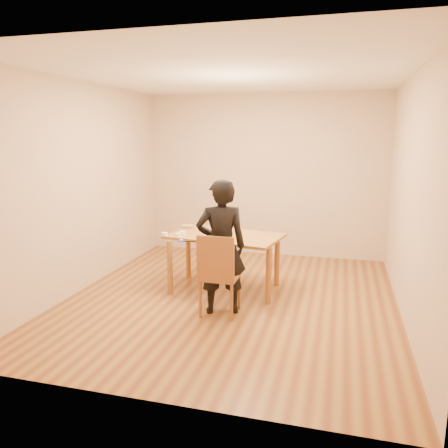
% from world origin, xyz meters
% --- Properties ---
extents(room_shell, '(4.00, 4.50, 2.70)m').
position_xyz_m(room_shell, '(0.00, 0.34, 1.35)').
color(room_shell, brown).
rests_on(room_shell, ground).
extents(dining_table, '(1.54, 1.07, 0.04)m').
position_xyz_m(dining_table, '(-0.16, 0.31, 0.73)').
color(dining_table, brown).
rests_on(dining_table, floor).
extents(dining_chair, '(0.43, 0.43, 0.04)m').
position_xyz_m(dining_chair, '(-0.01, -0.46, 0.45)').
color(dining_chair, brown).
rests_on(dining_chair, floor).
extents(cake_plate, '(0.27, 0.27, 0.02)m').
position_xyz_m(cake_plate, '(-0.20, 0.32, 0.76)').
color(cake_plate, red).
rests_on(cake_plate, dining_table).
extents(cake, '(0.20, 0.20, 0.06)m').
position_xyz_m(cake, '(-0.20, 0.32, 0.80)').
color(cake, white).
rests_on(cake, cake_plate).
extents(frosting_dome, '(0.19, 0.19, 0.03)m').
position_xyz_m(frosting_dome, '(-0.20, 0.32, 0.84)').
color(frosting_dome, white).
rests_on(frosting_dome, cake).
extents(frosting_tub, '(0.09, 0.09, 0.08)m').
position_xyz_m(frosting_tub, '(-0.27, -0.10, 0.79)').
color(frosting_tub, white).
rests_on(frosting_tub, dining_table).
extents(frosting_lid, '(0.09, 0.09, 0.01)m').
position_xyz_m(frosting_lid, '(-0.59, -0.16, 0.75)').
color(frosting_lid, '#1C21B6').
rests_on(frosting_lid, dining_table).
extents(frosting_dollop, '(0.04, 0.04, 0.02)m').
position_xyz_m(frosting_dollop, '(-0.59, -0.16, 0.76)').
color(frosting_dollop, white).
rests_on(frosting_dollop, frosting_lid).
extents(ramekin_green, '(0.08, 0.08, 0.04)m').
position_xyz_m(ramekin_green, '(-0.72, 0.08, 0.77)').
color(ramekin_green, white).
rests_on(ramekin_green, dining_table).
extents(ramekin_yellow, '(0.08, 0.08, 0.04)m').
position_xyz_m(ramekin_yellow, '(-0.70, 0.18, 0.77)').
color(ramekin_yellow, white).
rests_on(ramekin_yellow, dining_table).
extents(ramekin_multi, '(0.08, 0.08, 0.04)m').
position_xyz_m(ramekin_multi, '(-0.90, 0.07, 0.77)').
color(ramekin_multi, white).
rests_on(ramekin_multi, dining_table).
extents(candy_box_pink, '(0.14, 0.08, 0.02)m').
position_xyz_m(candy_box_pink, '(-0.77, 0.58, 0.76)').
color(candy_box_pink, '#CD30A1').
rests_on(candy_box_pink, dining_table).
extents(candy_box_green, '(0.16, 0.11, 0.02)m').
position_xyz_m(candy_box_green, '(-0.78, 0.58, 0.78)').
color(candy_box_green, green).
rests_on(candy_box_green, candy_box_pink).
extents(spatula, '(0.15, 0.08, 0.01)m').
position_xyz_m(spatula, '(-0.48, -0.16, 0.75)').
color(spatula, black).
rests_on(spatula, dining_table).
extents(person, '(0.66, 0.55, 1.55)m').
position_xyz_m(person, '(-0.01, -0.42, 0.78)').
color(person, black).
rests_on(person, floor).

